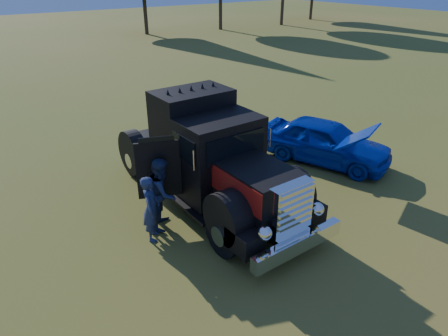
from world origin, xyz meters
TOP-DOWN VIEW (x-y plane):
  - ground at (0.00, 0.00)m, footprint 120.00×120.00m
  - diamond_t_truck at (-0.89, 1.12)m, footprint 3.31×7.16m
  - hotrod_coupe at (3.69, 1.05)m, footprint 3.11×4.62m
  - spectator_near at (-2.98, 0.55)m, footprint 0.66×0.73m
  - spectator_far at (-2.48, 0.90)m, footprint 1.11×1.14m

SIDE VIEW (x-z plane):
  - ground at x=0.00m, z-range 0.00..0.00m
  - hotrod_coupe at x=3.69m, z-range -0.21..1.68m
  - spectator_near at x=-2.98m, z-range 0.00..1.67m
  - spectator_far at x=-2.48m, z-range 0.00..1.85m
  - diamond_t_truck at x=-0.89m, z-range -0.22..2.78m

